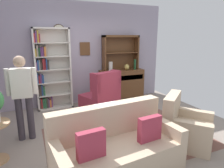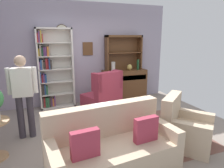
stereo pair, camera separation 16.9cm
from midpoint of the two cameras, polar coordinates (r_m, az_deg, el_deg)
The scene contains 15 objects.
ground_plane at distance 4.10m, azimuth 0.88°, elevation -13.91°, with size 5.40×4.60×0.02m, color gray.
wall_back at distance 5.69m, azimuth -7.07°, elevation 8.61°, with size 5.00×0.09×2.80m.
area_rug at distance 3.92m, azimuth 5.37°, elevation -15.08°, with size 2.97×2.01×0.01m, color brown.
bookshelf at distance 5.41m, azimuth -15.80°, elevation 4.01°, with size 0.90×0.30×2.10m.
sideboard at distance 5.95m, azimuth 4.39°, elevation 0.16°, with size 1.30×0.45×0.92m.
sideboard_hutch at distance 5.90m, azimuth 4.13°, elevation 10.36°, with size 1.10×0.26×1.00m.
vase_tall at distance 5.63m, azimuth 1.22°, elevation 5.06°, with size 0.11×0.11×0.27m, color beige.
vase_round at distance 5.86m, azimuth 5.91°, elevation 4.84°, with size 0.15×0.15×0.17m, color tan.
bottle_wine at distance 5.95m, azimuth 8.28°, elevation 5.56°, with size 0.07×0.07×0.30m, color #194223.
couch_floral at distance 2.97m, azimuth 1.71°, elevation -18.25°, with size 1.87×1.02×0.90m.
armchair_floral at distance 3.80m, azimuth 21.43°, elevation -12.16°, with size 1.08×1.08×0.88m.
wingback_chair at distance 5.07m, azimuth -1.54°, elevation -3.65°, with size 1.01×1.03×1.05m.
person_reading at distance 3.91m, azimuth -23.07°, elevation -1.96°, with size 0.52×0.23×1.56m.
coffee_table at distance 3.64m, azimuth -4.52°, elevation -11.29°, with size 0.80×0.50×0.42m.
book_stack at distance 3.57m, azimuth -2.91°, elevation -10.19°, with size 0.19×0.15×0.05m.
Camera 2 is at (-1.26, -3.42, 1.88)m, focal length 31.78 mm.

